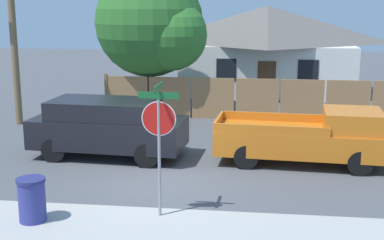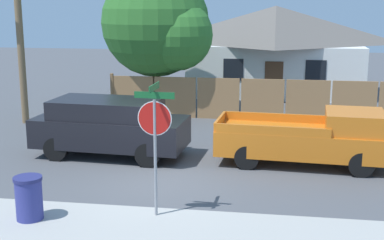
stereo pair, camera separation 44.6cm
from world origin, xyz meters
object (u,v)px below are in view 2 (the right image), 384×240
object	(u,v)px
oak_tree	(160,25)
trash_bin	(29,198)
orange_pickup	(312,138)
stop_sign	(155,128)
red_suv	(110,125)
house	(275,47)

from	to	relation	value
oak_tree	trash_bin	xyz separation A→B (m)	(-0.45, -12.38, -3.36)
trash_bin	orange_pickup	bearing A→B (deg)	38.19
oak_tree	stop_sign	distance (m)	12.07
oak_tree	red_suv	distance (m)	7.67
house	orange_pickup	xyz separation A→B (m)	(1.24, -13.71, -1.58)
orange_pickup	trash_bin	world-z (taller)	orange_pickup
house	trash_bin	bearing A→B (deg)	-106.03
orange_pickup	trash_bin	distance (m)	8.51
orange_pickup	stop_sign	bearing A→B (deg)	-126.26
house	stop_sign	world-z (taller)	house
house	stop_sign	distance (m)	18.47
orange_pickup	trash_bin	xyz separation A→B (m)	(-6.69, -5.26, -0.33)
house	red_suv	xyz separation A→B (m)	(-5.16, -13.69, -1.41)
oak_tree	orange_pickup	size ratio (longest dim) A/B	1.18
oak_tree	stop_sign	size ratio (longest dim) A/B	2.04
trash_bin	house	bearing A→B (deg)	73.97
house	oak_tree	world-z (taller)	oak_tree
oak_tree	stop_sign	bearing A→B (deg)	-78.48
trash_bin	red_suv	bearing A→B (deg)	86.84
house	oak_tree	bearing A→B (deg)	-127.23
stop_sign	trash_bin	distance (m)	3.33
house	red_suv	size ratio (longest dim) A/B	1.94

